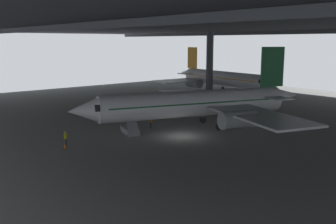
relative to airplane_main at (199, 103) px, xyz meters
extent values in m
plane|color=slate|center=(2.11, -4.76, -3.28)|extent=(110.00, 110.00, 0.00)
cylinder|color=#4C4F54|center=(-19.92, 22.52, 3.35)|extent=(1.44, 1.44, 13.28)
cube|color=#38383D|center=(2.11, 8.99, 10.59)|extent=(121.00, 99.00, 1.20)
cube|color=#4C4F54|center=(2.11, -15.76, 9.59)|extent=(115.50, 0.50, 0.70)
cube|color=#4C4F54|center=(2.11, 25.49, 9.59)|extent=(115.50, 0.50, 0.70)
cylinder|color=white|center=(-0.19, -0.58, 0.02)|extent=(11.09, 25.17, 3.40)
cone|color=white|center=(-4.59, -14.10, 0.02)|extent=(4.43, 4.91, 3.33)
cube|color=black|center=(-3.93, -12.05, 0.44)|extent=(3.49, 3.16, 0.75)
cone|color=white|center=(4.21, 12.93, 0.36)|extent=(4.44, 6.07, 2.89)
cube|color=#19592D|center=(3.55, 10.88, 4.50)|extent=(1.38, 3.60, 5.57)
cube|color=white|center=(5.52, 9.26, 0.53)|extent=(4.98, 3.99, 0.16)
cube|color=white|center=(0.99, 10.74, 0.53)|extent=(4.98, 3.99, 0.16)
cube|color=white|center=(9.46, 0.59, -0.32)|extent=(15.44, 10.29, 0.24)
cylinder|color=#9EA3A8|center=(7.27, -0.64, -0.92)|extent=(3.38, 4.86, 2.11)
cube|color=white|center=(-7.30, 6.05, -0.32)|extent=(15.44, 10.29, 0.24)
cylinder|color=#9EA3A8|center=(-6.25, 3.76, -0.92)|extent=(3.38, 4.86, 2.11)
cube|color=#19592D|center=(-0.19, -0.58, 0.27)|extent=(10.58, 23.43, 0.16)
cylinder|color=#9EA3A8|center=(-2.83, -8.67, -2.03)|extent=(0.20, 0.20, 1.15)
cylinder|color=black|center=(-2.83, -8.67, -2.83)|extent=(0.56, 0.95, 0.90)
cylinder|color=#9EA3A8|center=(2.76, 1.05, -2.03)|extent=(0.20, 0.20, 1.15)
cylinder|color=black|center=(2.76, 1.05, -2.83)|extent=(0.56, 0.95, 0.90)
cylinder|color=#9EA3A8|center=(-1.61, 2.48, -2.03)|extent=(0.20, 0.20, 1.15)
cylinder|color=black|center=(-1.61, 2.48, -2.83)|extent=(0.56, 0.95, 0.90)
cube|color=slate|center=(-3.30, -8.68, -2.93)|extent=(3.91, 2.55, 0.70)
cube|color=slate|center=(-3.30, -8.68, -1.20)|extent=(3.61, 2.28, 2.86)
cube|color=slate|center=(-4.87, -8.17, 0.19)|extent=(1.45, 1.58, 0.12)
cylinder|color=black|center=(-5.06, -8.74, 0.69)|extent=(0.06, 0.06, 1.00)
cylinder|color=black|center=(-4.68, -7.60, 0.69)|extent=(0.06, 0.06, 1.00)
cylinder|color=black|center=(-4.93, -8.89, -3.13)|extent=(0.32, 0.21, 0.30)
cylinder|color=black|center=(-4.50, -7.55, -3.13)|extent=(0.32, 0.21, 0.30)
cylinder|color=black|center=(-2.11, -9.80, -3.13)|extent=(0.32, 0.21, 0.30)
cylinder|color=black|center=(-1.68, -8.47, -3.13)|extent=(0.32, 0.21, 0.30)
cylinder|color=#232838|center=(-2.84, -17.50, -2.87)|extent=(0.14, 0.14, 0.83)
cylinder|color=#232838|center=(-2.96, -17.36, -2.87)|extent=(0.14, 0.14, 0.83)
cube|color=yellow|center=(-2.90, -17.43, -2.16)|extent=(0.40, 0.42, 0.59)
cylinder|color=yellow|center=(-2.75, -17.60, -2.13)|extent=(0.09, 0.09, 0.56)
cylinder|color=yellow|center=(-3.05, -17.26, -2.13)|extent=(0.09, 0.09, 0.56)
sphere|color=beige|center=(-2.90, -17.43, -1.75)|extent=(0.22, 0.22, 0.22)
cylinder|color=#232838|center=(-3.76, -5.08, -2.88)|extent=(0.14, 0.14, 0.81)
cylinder|color=#232838|center=(-3.87, -4.94, -2.88)|extent=(0.14, 0.14, 0.81)
cube|color=orange|center=(-3.82, -5.01, -2.19)|extent=(0.39, 0.42, 0.57)
cylinder|color=orange|center=(-3.68, -5.19, -2.16)|extent=(0.09, 0.09, 0.54)
cylinder|color=orange|center=(-3.96, -4.83, -2.16)|extent=(0.09, 0.09, 0.54)
sphere|color=tan|center=(-3.82, -5.01, -1.78)|extent=(0.22, 0.22, 0.22)
cylinder|color=white|center=(-22.25, 29.24, -0.11)|extent=(23.60, 5.24, 3.14)
cone|color=white|center=(-9.18, 28.06, -0.11)|extent=(4.03, 3.41, 3.08)
cube|color=black|center=(-11.16, 28.24, 0.28)|extent=(2.43, 2.86, 0.69)
cone|color=white|center=(-35.32, 30.42, 0.20)|extent=(5.25, 3.11, 2.67)
cube|color=orange|center=(-33.34, 30.25, 4.03)|extent=(3.43, 0.55, 5.14)
cube|color=white|center=(-32.29, 32.36, 0.36)|extent=(2.92, 4.21, 0.16)
cube|color=white|center=(-32.68, 27.98, 0.36)|extent=(2.92, 4.21, 0.16)
cube|color=white|center=(-25.29, 37.69, -0.43)|extent=(6.87, 13.60, 0.24)
cylinder|color=#9EA3A8|center=(-23.73, 35.96, -0.98)|extent=(4.24, 2.31, 1.95)
cube|color=white|center=(-26.76, 21.48, -0.43)|extent=(6.87, 13.60, 0.24)
cylinder|color=#9EA3A8|center=(-24.92, 22.89, -0.98)|extent=(4.24, 2.31, 1.95)
cube|color=orange|center=(-22.25, 29.24, 0.12)|extent=(21.90, 5.15, 0.16)
cylinder|color=#9EA3A8|center=(-14.43, 28.53, -2.03)|extent=(0.20, 0.20, 1.15)
cylinder|color=black|center=(-14.43, 28.53, -2.83)|extent=(0.92, 0.38, 0.90)
cylinder|color=#9EA3A8|center=(-24.33, 31.61, -2.03)|extent=(0.20, 0.20, 1.15)
cylinder|color=black|center=(-24.33, 31.61, -2.83)|extent=(0.92, 0.38, 0.90)
cylinder|color=#9EA3A8|center=(-24.72, 27.28, -2.03)|extent=(0.20, 0.20, 1.15)
cylinder|color=black|center=(-24.72, 27.28, -2.83)|extent=(0.92, 0.38, 0.90)
cube|color=black|center=(-1.84, -18.00, -3.26)|extent=(0.36, 0.36, 0.04)
cone|color=orange|center=(-1.84, -18.00, -2.96)|extent=(0.30, 0.30, 0.56)
cube|color=yellow|center=(-4.66, 11.58, -2.73)|extent=(2.29, 2.48, 0.70)
cylinder|color=black|center=(-4.71, 10.61, -3.06)|extent=(0.41, 0.46, 0.44)
cylinder|color=black|center=(-5.59, 11.27, -3.06)|extent=(0.41, 0.46, 0.44)
cylinder|color=black|center=(-3.74, 11.88, -3.06)|extent=(0.41, 0.46, 0.44)
cylinder|color=black|center=(-4.62, 12.55, -3.06)|extent=(0.41, 0.46, 0.44)
camera|label=1|loc=(35.41, -34.64, 8.05)|focal=40.72mm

